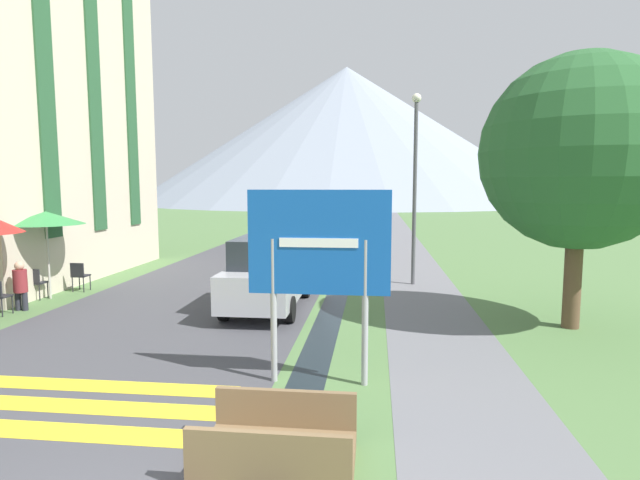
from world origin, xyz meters
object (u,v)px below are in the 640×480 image
object	(u,v)px
tree_by_path	(580,153)
road_sign	(319,257)
footbridge	(277,446)
person_seated_far	(20,283)
hotel_building	(18,68)
streetlamp	(415,174)
parked_car_far	(306,237)
cafe_chair_far_right	(79,274)
cafe_chair_middle	(35,281)
parked_car_near	(268,273)
cafe_umbrella_middle_green	(46,218)

from	to	relation	value
tree_by_path	road_sign	bearing A→B (deg)	-144.31
footbridge	person_seated_far	bearing A→B (deg)	141.51
hotel_building	streetlamp	distance (m)	13.29
parked_car_far	cafe_chair_far_right	bearing A→B (deg)	-127.43
parked_car_far	cafe_chair_middle	size ratio (longest dim) A/B	4.63
cafe_chair_far_right	streetlamp	world-z (taller)	streetlamp
hotel_building	person_seated_far	size ratio (longest dim) A/B	10.48
footbridge	cafe_chair_far_right	distance (m)	11.18
parked_car_far	parked_car_near	bearing A→B (deg)	-88.39
cafe_umbrella_middle_green	tree_by_path	bearing A→B (deg)	-5.88
tree_by_path	parked_car_near	bearing A→B (deg)	172.19
cafe_chair_middle	streetlamp	world-z (taller)	streetlamp
footbridge	parked_car_near	size ratio (longest dim) A/B	0.41
cafe_umbrella_middle_green	person_seated_far	world-z (taller)	cafe_umbrella_middle_green
parked_car_near	cafe_chair_far_right	size ratio (longest dim) A/B	4.87
parked_car_near	cafe_chair_far_right	xyz separation A→B (m)	(-5.88, 1.36, -0.39)
road_sign	cafe_chair_middle	size ratio (longest dim) A/B	3.54
road_sign	person_seated_far	bearing A→B (deg)	154.56
cafe_chair_middle	parked_car_far	bearing A→B (deg)	66.85
footbridge	person_seated_far	world-z (taller)	person_seated_far
footbridge	hotel_building	bearing A→B (deg)	135.46
cafe_chair_far_right	person_seated_far	bearing A→B (deg)	-108.84
tree_by_path	cafe_umbrella_middle_green	bearing A→B (deg)	174.12
cafe_umbrella_middle_green	tree_by_path	size ratio (longest dim) A/B	0.41
footbridge	cafe_umbrella_middle_green	size ratio (longest dim) A/B	0.71
road_sign	cafe_chair_middle	distance (m)	9.67
road_sign	cafe_chair_far_right	world-z (taller)	road_sign
parked_car_far	tree_by_path	xyz separation A→B (m)	(7.13, -9.67, 2.84)
hotel_building	person_seated_far	xyz separation A→B (m)	(2.98, -4.37, -6.20)
streetlamp	tree_by_path	size ratio (longest dim) A/B	1.00
parked_car_near	cafe_chair_far_right	bearing A→B (deg)	167.00
cafe_chair_middle	person_seated_far	xyz separation A→B (m)	(0.43, -1.12, 0.17)
cafe_chair_far_right	person_seated_far	world-z (taller)	person_seated_far
hotel_building	cafe_chair_middle	xyz separation A→B (m)	(2.55, -3.25, -6.36)
hotel_building	cafe_chair_middle	world-z (taller)	hotel_building
cafe_chair_far_right	person_seated_far	distance (m)	2.25
hotel_building	road_sign	size ratio (longest dim) A/B	4.27
hotel_building	cafe_chair_far_right	xyz separation A→B (m)	(3.11, -2.13, -6.36)
cafe_chair_far_right	cafe_chair_middle	size ratio (longest dim) A/B	1.00
parked_car_near	person_seated_far	world-z (taller)	parked_car_near
parked_car_far	cafe_umbrella_middle_green	distance (m)	10.29
footbridge	tree_by_path	distance (m)	8.73
cafe_chair_middle	parked_car_near	bearing A→B (deg)	10.90
cafe_umbrella_middle_green	person_seated_far	xyz separation A→B (m)	(0.13, -1.28, -1.52)
parked_car_near	cafe_chair_middle	size ratio (longest dim) A/B	4.87
parked_car_far	tree_by_path	distance (m)	12.34
cafe_chair_far_right	tree_by_path	world-z (taller)	tree_by_path
parked_car_near	hotel_building	bearing A→B (deg)	158.82
footbridge	tree_by_path	bearing A→B (deg)	48.63
footbridge	parked_car_near	distance (m)	7.16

